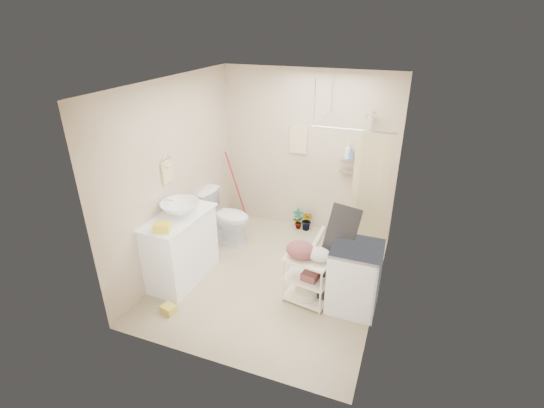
# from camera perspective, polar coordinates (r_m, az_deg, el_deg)

# --- Properties ---
(floor) EXTENTS (3.20, 3.20, 0.00)m
(floor) POSITION_cam_1_polar(r_m,az_deg,el_deg) (5.55, -0.01, -10.50)
(floor) COLOR tan
(floor) RESTS_ON ground
(ceiling) EXTENTS (2.80, 3.20, 0.04)m
(ceiling) POSITION_cam_1_polar(r_m,az_deg,el_deg) (4.54, -0.02, 17.10)
(ceiling) COLOR silver
(ceiling) RESTS_ON ground
(wall_back) EXTENTS (2.80, 0.04, 2.60)m
(wall_back) POSITION_cam_1_polar(r_m,az_deg,el_deg) (6.32, 5.17, 7.33)
(wall_back) COLOR beige
(wall_back) RESTS_ON ground
(wall_front) EXTENTS (2.80, 0.04, 2.60)m
(wall_front) POSITION_cam_1_polar(r_m,az_deg,el_deg) (3.62, -9.10, -7.69)
(wall_front) COLOR beige
(wall_front) RESTS_ON ground
(wall_left) EXTENTS (0.04, 3.20, 2.60)m
(wall_left) POSITION_cam_1_polar(r_m,az_deg,el_deg) (5.51, -13.78, 3.90)
(wall_left) COLOR beige
(wall_left) RESTS_ON ground
(wall_right) EXTENTS (0.04, 3.20, 2.60)m
(wall_right) POSITION_cam_1_polar(r_m,az_deg,el_deg) (4.64, 16.38, -0.65)
(wall_right) COLOR beige
(wall_right) RESTS_ON ground
(vanity) EXTENTS (0.65, 1.11, 0.95)m
(vanity) POSITION_cam_1_polar(r_m,az_deg,el_deg) (5.44, -13.24, -6.12)
(vanity) COLOR white
(vanity) RESTS_ON ground
(sink) EXTENTS (0.64, 0.64, 0.17)m
(sink) POSITION_cam_1_polar(r_m,az_deg,el_deg) (5.19, -13.13, -0.63)
(sink) COLOR white
(sink) RESTS_ON vanity
(counter_basket) EXTENTS (0.22, 0.20, 0.10)m
(counter_basket) POSITION_cam_1_polar(r_m,az_deg,el_deg) (4.86, -15.59, -3.27)
(counter_basket) COLOR yellow
(counter_basket) RESTS_ON vanity
(floor_basket) EXTENTS (0.29, 0.24, 0.13)m
(floor_basket) POSITION_cam_1_polar(r_m,az_deg,el_deg) (5.10, -14.77, -14.32)
(floor_basket) COLOR yellow
(floor_basket) RESTS_ON ground
(toilet) EXTENTS (0.87, 0.55, 0.85)m
(toilet) POSITION_cam_1_polar(r_m,az_deg,el_deg) (6.23, -6.77, -1.82)
(toilet) COLOR silver
(toilet) RESTS_ON ground
(mop) EXTENTS (0.16, 0.16, 1.25)m
(mop) POSITION_cam_1_polar(r_m,az_deg,el_deg) (6.83, -5.36, 2.67)
(mop) COLOR #A31B1F
(mop) RESTS_ON ground
(potted_plant_a) EXTENTS (0.23, 0.20, 0.36)m
(potted_plant_a) POSITION_cam_1_polar(r_m,az_deg,el_deg) (6.64, 3.78, -2.18)
(potted_plant_a) COLOR #994C2F
(potted_plant_a) RESTS_ON ground
(potted_plant_b) EXTENTS (0.24, 0.23, 0.35)m
(potted_plant_b) POSITION_cam_1_polar(r_m,az_deg,el_deg) (6.61, 5.10, -2.44)
(potted_plant_b) COLOR brown
(potted_plant_b) RESTS_ON ground
(hanging_towel) EXTENTS (0.28, 0.03, 0.42)m
(hanging_towel) POSITION_cam_1_polar(r_m,az_deg,el_deg) (6.29, 3.86, 9.17)
(hanging_towel) COLOR beige
(hanging_towel) RESTS_ON wall_back
(towel_ring) EXTENTS (0.04, 0.22, 0.34)m
(towel_ring) POSITION_cam_1_polar(r_m,az_deg,el_deg) (5.29, -14.97, 4.82)
(towel_ring) COLOR #E0C685
(towel_ring) RESTS_ON wall_left
(tp_holder) EXTENTS (0.08, 0.12, 0.14)m
(tp_holder) POSITION_cam_1_polar(r_m,az_deg,el_deg) (5.76, -12.59, -1.34)
(tp_holder) COLOR white
(tp_holder) RESTS_ON wall_left
(shower) EXTENTS (1.10, 1.10, 2.10)m
(shower) POSITION_cam_1_polar(r_m,az_deg,el_deg) (5.74, 11.72, 2.29)
(shower) COLOR silver
(shower) RESTS_ON ground
(shampoo_bottle_a) EXTENTS (0.12, 0.12, 0.24)m
(shampoo_bottle_a) POSITION_cam_1_polar(r_m,az_deg,el_deg) (6.07, 10.94, 7.56)
(shampoo_bottle_a) COLOR silver
(shampoo_bottle_a) RESTS_ON shower
(shampoo_bottle_b) EXTENTS (0.08, 0.08, 0.16)m
(shampoo_bottle_b) POSITION_cam_1_polar(r_m,az_deg,el_deg) (6.08, 11.35, 7.16)
(shampoo_bottle_b) COLOR #4A68A6
(shampoo_bottle_b) RESTS_ON shower
(washing_machine) EXTENTS (0.58, 0.60, 0.84)m
(washing_machine) POSITION_cam_1_polar(r_m,az_deg,el_deg) (4.93, 11.86, -10.30)
(washing_machine) COLOR white
(washing_machine) RESTS_ON ground
(laundry_rack) EXTENTS (0.59, 0.41, 0.76)m
(laundry_rack) POSITION_cam_1_polar(r_m,az_deg,el_deg) (4.94, 5.02, -10.35)
(laundry_rack) COLOR white
(laundry_rack) RESTS_ON ground
(ironing_board) EXTENTS (0.36, 0.11, 1.28)m
(ironing_board) POSITION_cam_1_polar(r_m,az_deg,el_deg) (4.92, 9.16, -7.15)
(ironing_board) COLOR black
(ironing_board) RESTS_ON ground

